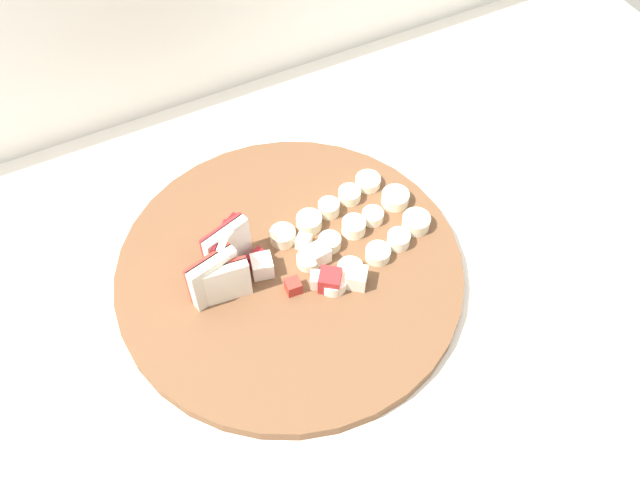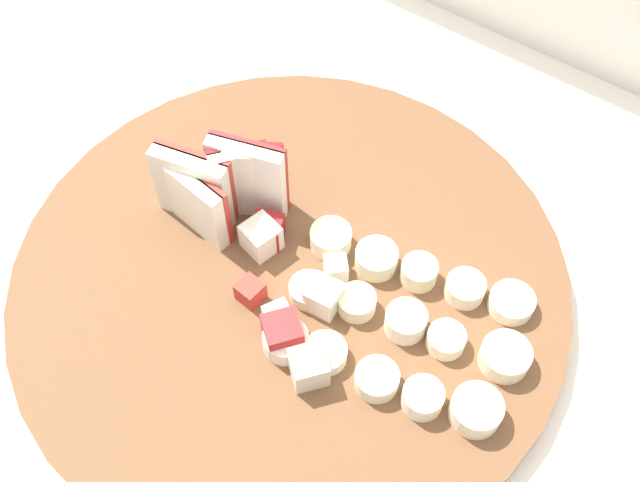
{
  "view_description": "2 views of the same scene",
  "coord_description": "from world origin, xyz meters",
  "px_view_note": "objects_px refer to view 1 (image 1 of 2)",
  "views": [
    {
      "loc": [
        0.01,
        -0.32,
        1.51
      ],
      "look_at": [
        0.2,
        0.06,
        0.94
      ],
      "focal_mm": 38.8,
      "sensor_mm": 36.0,
      "label": 1
    },
    {
      "loc": [
        0.32,
        -0.15,
        1.34
      ],
      "look_at": [
        0.17,
        0.07,
        0.94
      ],
      "focal_mm": 43.05,
      "sensor_mm": 36.0,
      "label": 2
    }
  ],
  "objects_px": {
    "banana_slice_rows": "(354,228)",
    "cutting_board": "(290,270)",
    "apple_dice_pile": "(307,269)",
    "apple_wedge_fan": "(224,261)"
  },
  "relations": [
    {
      "from": "banana_slice_rows",
      "to": "cutting_board",
      "type": "bearing_deg",
      "value": -173.5
    },
    {
      "from": "cutting_board",
      "to": "apple_dice_pile",
      "type": "xyz_separation_m",
      "value": [
        0.01,
        -0.02,
        0.02
      ]
    },
    {
      "from": "apple_dice_pile",
      "to": "banana_slice_rows",
      "type": "distance_m",
      "value": 0.07
    },
    {
      "from": "cutting_board",
      "to": "apple_wedge_fan",
      "type": "height_order",
      "value": "apple_wedge_fan"
    },
    {
      "from": "apple_wedge_fan",
      "to": "apple_dice_pile",
      "type": "relative_size",
      "value": 0.74
    },
    {
      "from": "apple_wedge_fan",
      "to": "banana_slice_rows",
      "type": "relative_size",
      "value": 0.48
    },
    {
      "from": "cutting_board",
      "to": "apple_dice_pile",
      "type": "distance_m",
      "value": 0.03
    },
    {
      "from": "apple_wedge_fan",
      "to": "apple_dice_pile",
      "type": "xyz_separation_m",
      "value": [
        0.07,
        -0.03,
        -0.02
      ]
    },
    {
      "from": "banana_slice_rows",
      "to": "apple_dice_pile",
      "type": "bearing_deg",
      "value": -159.25
    },
    {
      "from": "apple_wedge_fan",
      "to": "apple_dice_pile",
      "type": "height_order",
      "value": "apple_wedge_fan"
    }
  ]
}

